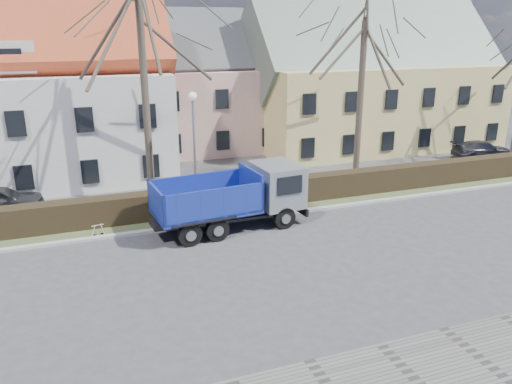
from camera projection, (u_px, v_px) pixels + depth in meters
name	position (u px, v px, depth m)	size (l,w,h in m)	color
ground	(240.00, 267.00, 18.93)	(120.00, 120.00, 0.00)	#3F3F42
curb_far	(209.00, 223.00, 23.02)	(80.00, 0.30, 0.12)	#A3A19F
grass_strip	(201.00, 212.00, 24.45)	(80.00, 3.00, 0.10)	#46532F
hedge	(201.00, 202.00, 24.08)	(60.00, 0.90, 1.30)	black
building_pink	(207.00, 93.00, 36.81)	(10.80, 8.80, 8.00)	#C8998D
building_yellow	(370.00, 88.00, 37.93)	(18.80, 10.80, 8.50)	#CFC172
tree_1	(144.00, 78.00, 23.88)	(9.20, 9.20, 12.65)	#463B30
tree_2	(361.00, 86.00, 28.01)	(8.00, 8.00, 11.00)	#463B30
dump_truck	(225.00, 199.00, 22.09)	(7.07, 2.63, 2.83)	navy
streetlight	(195.00, 151.00, 24.25)	(0.46, 0.46, 5.85)	#8F949C
cart_frame	(93.00, 231.00, 21.43)	(0.72, 0.41, 0.66)	silver
parked_car_a	(0.00, 200.00, 24.26)	(1.59, 3.95, 1.35)	#28292D
parked_car_b	(482.00, 150.00, 34.39)	(1.71, 4.19, 1.22)	#292931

